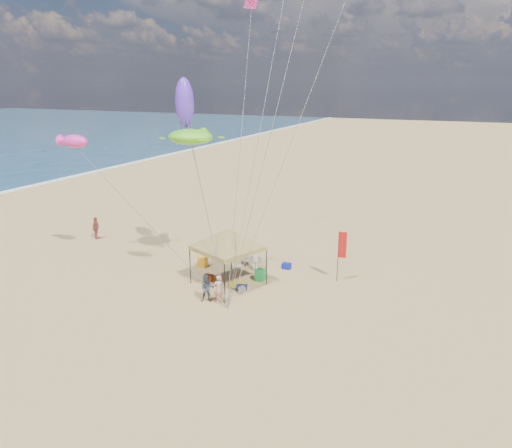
# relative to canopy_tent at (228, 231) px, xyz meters

# --- Properties ---
(ground) EXTENTS (280.00, 280.00, 0.00)m
(ground) POSITION_rel_canopy_tent_xyz_m (1.98, -3.46, -3.25)
(ground) COLOR tan
(ground) RESTS_ON ground
(canopy_tent) EXTENTS (5.86, 5.86, 3.90)m
(canopy_tent) POSITION_rel_canopy_tent_xyz_m (0.00, 0.00, 0.00)
(canopy_tent) COLOR black
(canopy_tent) RESTS_ON ground
(feather_flag) EXTENTS (0.47, 0.12, 3.12)m
(feather_flag) POSITION_rel_canopy_tent_xyz_m (5.83, 3.02, -1.17)
(feather_flag) COLOR black
(feather_flag) RESTS_ON ground
(cooler_red) EXTENTS (0.54, 0.38, 0.38)m
(cooler_red) POSITION_rel_canopy_tent_xyz_m (-1.26, -0.12, -3.06)
(cooler_red) COLOR #A42F0D
(cooler_red) RESTS_ON ground
(cooler_blue) EXTENTS (0.54, 0.38, 0.38)m
(cooler_blue) POSITION_rel_canopy_tent_xyz_m (2.26, 3.58, -3.06)
(cooler_blue) COLOR #111B91
(cooler_blue) RESTS_ON ground
(bag_navy) EXTENTS (0.69, 0.54, 0.36)m
(bag_navy) POSITION_rel_canopy_tent_xyz_m (1.11, -0.50, -3.07)
(bag_navy) COLOR #0E1740
(bag_navy) RESTS_ON ground
(bag_orange) EXTENTS (0.54, 0.69, 0.36)m
(bag_orange) POSITION_rel_canopy_tent_xyz_m (-1.94, 3.72, -3.07)
(bag_orange) COLOR #EE9F0D
(bag_orange) RESTS_ON ground
(chair_green) EXTENTS (0.50, 0.50, 0.70)m
(chair_green) POSITION_rel_canopy_tent_xyz_m (1.51, 1.18, -2.90)
(chair_green) COLOR #198C3D
(chair_green) RESTS_ON ground
(chair_yellow) EXTENTS (0.50, 0.50, 0.70)m
(chair_yellow) POSITION_rel_canopy_tent_xyz_m (-2.72, 1.71, -2.90)
(chair_yellow) COLOR #F4A61B
(chair_yellow) RESTS_ON ground
(crate_grey) EXTENTS (0.34, 0.30, 0.28)m
(crate_grey) POSITION_rel_canopy_tent_xyz_m (1.23, -0.75, -3.11)
(crate_grey) COLOR gray
(crate_grey) RESTS_ON ground
(beach_cart) EXTENTS (0.90, 0.50, 0.24)m
(beach_cart) POSITION_rel_canopy_tent_xyz_m (0.83, -0.37, -3.05)
(beach_cart) COLOR gold
(beach_cart) RESTS_ON ground
(person_near_a) EXTENTS (0.69, 0.66, 1.59)m
(person_near_a) POSITION_rel_canopy_tent_xyz_m (0.72, -2.49, -2.46)
(person_near_a) COLOR tan
(person_near_a) RESTS_ON ground
(person_near_b) EXTENTS (0.92, 0.84, 1.54)m
(person_near_b) POSITION_rel_canopy_tent_xyz_m (0.10, -2.62, -2.48)
(person_near_b) COLOR #3C4752
(person_near_b) RESTS_ON ground
(person_near_c) EXTENTS (1.19, 0.93, 1.62)m
(person_near_c) POSITION_rel_canopy_tent_xyz_m (0.49, 2.68, -2.44)
(person_near_c) COLOR beige
(person_near_c) RESTS_ON ground
(person_far_a) EXTENTS (0.71, 1.07, 1.69)m
(person_far_a) POSITION_rel_canopy_tent_xyz_m (-12.93, 3.37, -2.40)
(person_far_a) COLOR #99423A
(person_far_a) RESTS_ON ground
(turtle_kite) EXTENTS (2.96, 2.52, 0.89)m
(turtle_kite) POSITION_rel_canopy_tent_xyz_m (-2.56, 0.54, 5.08)
(turtle_kite) COLOR #5ECC21
(turtle_kite) RESTS_ON ground
(fish_kite) EXTENTS (2.00, 1.42, 0.81)m
(fish_kite) POSITION_rel_canopy_tent_xyz_m (-9.44, -1.31, 4.70)
(fish_kite) COLOR #E42CA4
(fish_kite) RESTS_ON ground
(squid_kite) EXTENTS (1.12, 1.12, 2.82)m
(squid_kite) POSITION_rel_canopy_tent_xyz_m (-3.35, 1.29, 6.93)
(squid_kite) COLOR #5D2EDA
(squid_kite) RESTS_ON ground
(stunt_kite_pink) EXTENTS (0.88, 1.18, 0.99)m
(stunt_kite_pink) POSITION_rel_canopy_tent_xyz_m (-2.67, 9.09, 13.36)
(stunt_kite_pink) COLOR #E82DA9
(stunt_kite_pink) RESTS_ON ground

